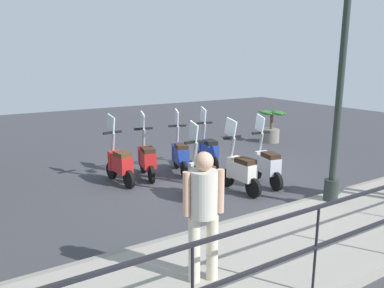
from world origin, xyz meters
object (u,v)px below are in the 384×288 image
at_px(lamp_post_near, 339,95).
at_px(scooter_far_2, 147,158).
at_px(scooter_near_2, 201,177).
at_px(pedestrian_distant, 204,207).
at_px(scooter_near_1, 240,170).
at_px(scooter_near_0, 266,164).
at_px(potted_palm, 271,129).
at_px(scooter_far_3, 120,163).
at_px(scooter_far_1, 180,154).
at_px(scooter_far_0, 208,150).

xyz_separation_m(lamp_post_near, scooter_far_2, (3.46, 2.18, -1.63)).
height_order(scooter_near_2, scooter_far_2, same).
distance_m(pedestrian_distant, scooter_near_1, 3.61).
relative_size(scooter_near_0, scooter_near_1, 1.00).
xyz_separation_m(potted_palm, scooter_far_3, (-1.40, 5.87, 0.04)).
xyz_separation_m(scooter_near_1, scooter_far_2, (1.90, 1.26, 0.00)).
xyz_separation_m(scooter_near_1, scooter_far_3, (1.84, 1.95, 0.00)).
bearing_deg(scooter_far_1, scooter_far_0, -73.57).
bearing_deg(scooter_near_2, potted_palm, -52.81).
bearing_deg(scooter_near_2, scooter_far_2, 13.44).
xyz_separation_m(pedestrian_distant, potted_palm, (5.72, -6.47, -0.63)).
relative_size(potted_palm, scooter_far_3, 0.69).
bearing_deg(potted_palm, lamp_post_near, 148.03).
xyz_separation_m(scooter_far_0, scooter_far_3, (0.02, 2.36, 0.00)).
distance_m(lamp_post_near, scooter_far_1, 3.99).
distance_m(pedestrian_distant, scooter_near_0, 4.24).
bearing_deg(scooter_far_1, scooter_far_3, 106.52).
xyz_separation_m(potted_palm, scooter_near_1, (-3.24, 3.91, 0.04)).
bearing_deg(scooter_far_2, potted_palm, -64.32).
distance_m(scooter_far_2, scooter_far_3, 0.70).
height_order(pedestrian_distant, scooter_near_0, pedestrian_distant).
bearing_deg(scooter_far_1, scooter_far_2, 101.87).
distance_m(scooter_near_0, scooter_near_1, 0.79).
bearing_deg(pedestrian_distant, scooter_far_0, 163.00).
height_order(scooter_near_1, scooter_far_0, same).
bearing_deg(scooter_far_1, scooter_near_2, -179.79).
bearing_deg(pedestrian_distant, potted_palm, 149.05).
relative_size(pedestrian_distant, scooter_near_2, 1.03).
bearing_deg(pedestrian_distant, scooter_far_1, 171.08).
bearing_deg(scooter_far_1, scooter_near_0, -128.96).
height_order(pedestrian_distant, scooter_far_1, pedestrian_distant).
relative_size(pedestrian_distant, scooter_far_3, 1.03).
xyz_separation_m(pedestrian_distant, scooter_near_1, (2.48, -2.55, -0.60)).
height_order(scooter_near_1, scooter_near_2, same).
distance_m(lamp_post_near, scooter_near_1, 2.44).
relative_size(pedestrian_distant, scooter_near_1, 1.03).
bearing_deg(scooter_far_3, scooter_far_0, -97.38).
relative_size(lamp_post_near, scooter_far_1, 2.87).
distance_m(pedestrian_distant, scooter_far_2, 4.61).
bearing_deg(scooter_near_0, scooter_near_1, 104.59).
bearing_deg(lamp_post_near, scooter_near_0, 4.71).
xyz_separation_m(scooter_near_0, scooter_far_3, (1.77, 2.74, 0.00)).
height_order(scooter_near_1, scooter_far_2, same).
bearing_deg(potted_palm, scooter_far_0, 112.03).
distance_m(scooter_near_2, scooter_far_1, 1.87).
bearing_deg(scooter_far_3, scooter_near_2, -157.61).
bearing_deg(scooter_far_3, scooter_near_0, -129.85).
height_order(pedestrian_distant, scooter_near_2, pedestrian_distant).
distance_m(scooter_far_0, scooter_far_2, 1.67).
distance_m(scooter_far_0, scooter_far_3, 2.36).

